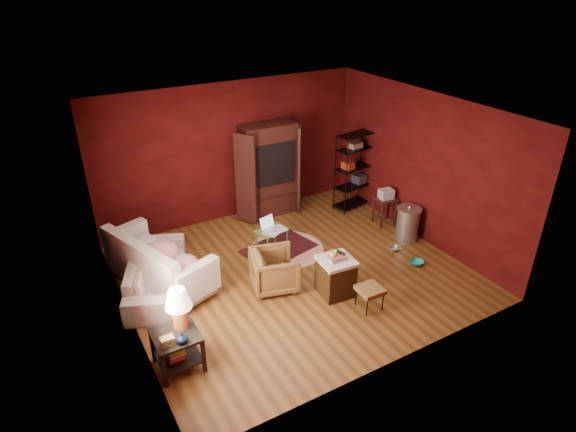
# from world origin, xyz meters

# --- Properties ---
(room) EXTENTS (5.54, 5.04, 2.84)m
(room) POSITION_xyz_m (-0.04, -0.01, 1.40)
(room) COLOR brown
(room) RESTS_ON ground
(sofa) EXTENTS (1.32, 2.13, 0.80)m
(sofa) POSITION_xyz_m (-2.16, 0.74, 0.40)
(sofa) COLOR beige
(sofa) RESTS_ON ground
(armchair) EXTENTS (0.83, 0.86, 0.73)m
(armchair) POSITION_xyz_m (-0.50, -0.23, 0.36)
(armchair) COLOR black
(armchair) RESTS_ON ground
(pet_bowl_steel) EXTENTS (0.23, 0.10, 0.22)m
(pet_bowl_steel) POSITION_xyz_m (2.00, -0.30, 0.11)
(pet_bowl_steel) COLOR silver
(pet_bowl_steel) RESTS_ON ground
(pet_bowl_turquoise) EXTENTS (0.25, 0.15, 0.24)m
(pet_bowl_turquoise) POSITION_xyz_m (2.01, -0.89, 0.12)
(pet_bowl_turquoise) COLOR #24AAA6
(pet_bowl_turquoise) RESTS_ON ground
(vase) EXTENTS (0.18, 0.19, 0.15)m
(vase) POSITION_xyz_m (-2.40, -1.35, 0.62)
(vase) COLOR #0B1839
(vase) RESTS_ON side_table
(mug) EXTENTS (0.14, 0.12, 0.11)m
(mug) POSITION_xyz_m (0.21, -0.85, 0.77)
(mug) COLOR #F2DF76
(mug) RESTS_ON hamper
(side_table) EXTENTS (0.57, 0.57, 1.14)m
(side_table) POSITION_xyz_m (-2.37, -1.10, 0.68)
(side_table) COLOR black
(side_table) RESTS_ON ground
(sofa_cushions) EXTENTS (1.44, 2.20, 0.86)m
(sofa_cushions) POSITION_xyz_m (-2.14, 0.73, 0.42)
(sofa_cushions) COLOR beige
(sofa_cushions) RESTS_ON sofa
(hamper) EXTENTS (0.57, 0.57, 0.74)m
(hamper) POSITION_xyz_m (0.27, -0.86, 0.34)
(hamper) COLOR #3F230E
(hamper) RESTS_ON ground
(footstool) EXTENTS (0.38, 0.38, 0.38)m
(footstool) POSITION_xyz_m (0.51, -1.43, 0.33)
(footstool) COLOR black
(footstool) RESTS_ON ground
(rug_round) EXTENTS (1.69, 1.69, 0.01)m
(rug_round) POSITION_xyz_m (0.27, 0.71, 0.01)
(rug_round) COLOR white
(rug_round) RESTS_ON ground
(rug_oriental) EXTENTS (1.44, 1.13, 0.01)m
(rug_oriental) POSITION_xyz_m (0.13, 0.79, 0.02)
(rug_oriental) COLOR #51151C
(rug_oriental) RESTS_ON ground
(laptop_desk) EXTENTS (0.63, 0.54, 0.68)m
(laptop_desk) POSITION_xyz_m (-0.02, 0.78, 0.42)
(laptop_desk) COLOR brown
(laptop_desk) RESTS_ON ground
(tv_armoire) EXTENTS (1.53, 0.83, 1.94)m
(tv_armoire) POSITION_xyz_m (0.70, 2.24, 1.01)
(tv_armoire) COLOR #3D1611
(tv_armoire) RESTS_ON ground
(wire_shelving) EXTENTS (0.86, 0.48, 1.67)m
(wire_shelving) POSITION_xyz_m (2.40, 1.56, 0.91)
(wire_shelving) COLOR black
(wire_shelving) RESTS_ON ground
(small_stand) EXTENTS (0.43, 0.43, 0.76)m
(small_stand) POSITION_xyz_m (2.49, 0.61, 0.57)
(small_stand) COLOR #3D1611
(small_stand) RESTS_ON ground
(trash_can) EXTENTS (0.54, 0.54, 0.72)m
(trash_can) POSITION_xyz_m (2.45, -0.12, 0.34)
(trash_can) COLOR silver
(trash_can) RESTS_ON ground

